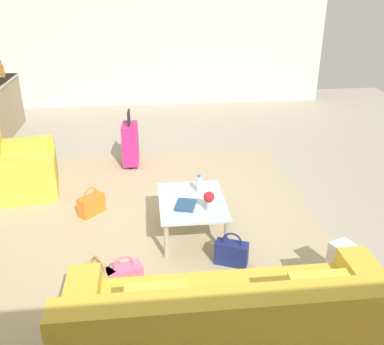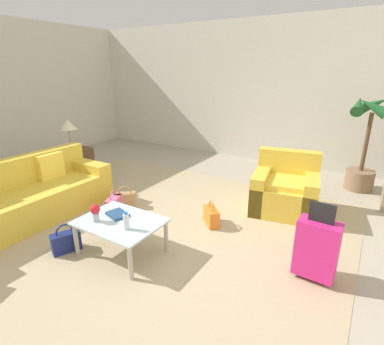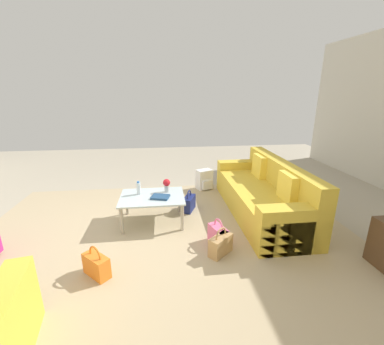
% 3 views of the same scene
% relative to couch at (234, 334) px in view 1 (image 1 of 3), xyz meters
% --- Properties ---
extents(ground_plane, '(12.00, 12.00, 0.00)m').
position_rel_couch_xyz_m(ground_plane, '(2.19, 0.60, -0.30)').
color(ground_plane, '#A89E89').
extents(wall_right, '(0.12, 8.00, 3.10)m').
position_rel_couch_xyz_m(wall_right, '(7.25, 0.60, 1.25)').
color(wall_right, beige).
rests_on(wall_right, ground).
extents(area_rug, '(5.20, 4.40, 0.01)m').
position_rel_couch_xyz_m(area_rug, '(1.59, 0.80, -0.29)').
color(area_rug, tan).
rests_on(area_rug, ground).
extents(couch, '(0.88, 2.37, 0.85)m').
position_rel_couch_xyz_m(couch, '(0.00, 0.00, 0.00)').
color(couch, gold).
rests_on(couch, ground).
extents(armchair, '(1.05, 1.01, 0.88)m').
position_rel_couch_xyz_m(armchair, '(3.08, 2.27, 0.00)').
color(armchair, gold).
rests_on(armchair, ground).
extents(coffee_table, '(0.94, 0.71, 0.42)m').
position_rel_couch_xyz_m(coffee_table, '(1.79, 0.10, 0.07)').
color(coffee_table, silver).
rests_on(coffee_table, ground).
extents(water_bottle, '(0.06, 0.06, 0.20)m').
position_rel_couch_xyz_m(water_bottle, '(1.99, -0.00, 0.22)').
color(water_bottle, silver).
rests_on(water_bottle, coffee_table).
extents(coffee_table_book, '(0.29, 0.25, 0.03)m').
position_rel_couch_xyz_m(coffee_table_book, '(1.67, 0.18, 0.14)').
color(coffee_table_book, navy).
rests_on(coffee_table_book, coffee_table).
extents(flower_vase, '(0.11, 0.11, 0.21)m').
position_rel_couch_xyz_m(flower_vase, '(1.57, -0.05, 0.24)').
color(flower_vase, '#B2B7BC').
rests_on(flower_vase, coffee_table).
extents(wine_bottle_amber, '(0.07, 0.07, 0.30)m').
position_rel_couch_xyz_m(wine_bottle_amber, '(5.87, 3.09, 0.77)').
color(wine_bottle_amber, brown).
rests_on(wine_bottle_amber, bar_console).
extents(suitcase_magenta, '(0.41, 0.24, 0.85)m').
position_rel_couch_xyz_m(suitcase_magenta, '(3.79, 0.80, 0.06)').
color(suitcase_magenta, '#D12375').
rests_on(suitcase_magenta, ground).
extents(handbag_pink, '(0.24, 0.35, 0.36)m').
position_rel_couch_xyz_m(handbag_pink, '(0.94, 0.81, -0.17)').
color(handbag_pink, pink).
rests_on(handbag_pink, ground).
extents(handbag_navy, '(0.26, 0.35, 0.36)m').
position_rel_couch_xyz_m(handbag_navy, '(1.21, -0.23, -0.17)').
color(handbag_navy, navy).
rests_on(handbag_navy, ground).
extents(handbag_tan, '(0.33, 0.31, 0.36)m').
position_rel_couch_xyz_m(handbag_tan, '(0.96, 1.03, -0.17)').
color(handbag_tan, tan).
rests_on(handbag_tan, ground).
extents(handbag_orange, '(0.33, 0.32, 0.36)m').
position_rel_couch_xyz_m(handbag_orange, '(2.36, 1.24, -0.17)').
color(handbag_orange, orange).
rests_on(handbag_orange, ground).
extents(backpack_white, '(0.35, 0.33, 0.40)m').
position_rel_couch_xyz_m(backpack_white, '(0.79, -1.19, -0.11)').
color(backpack_white, white).
rests_on(backpack_white, ground).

